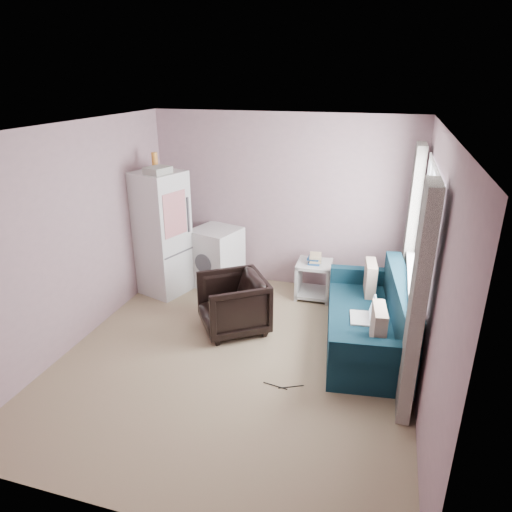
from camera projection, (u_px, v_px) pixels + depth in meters
The scene contains 8 objects.
room at pixel (237, 253), 4.67m from camera, with size 3.84×4.24×2.54m.
armchair at pixel (233, 301), 5.56m from camera, with size 0.75×0.71×0.78m, color black.
fridge at pixel (162, 233), 6.39m from camera, with size 0.76×0.76×2.00m.
washing_machine at pixel (216, 256), 6.75m from camera, with size 0.77×0.77×0.87m.
side_table at pixel (314, 277), 6.42m from camera, with size 0.49×0.49×0.65m.
sofa at pixel (372, 323), 5.22m from camera, with size 1.09×2.01×0.86m.
window_dressing at pixel (414, 260), 4.89m from camera, with size 0.17×2.62×2.18m.
floor_cables at pixel (283, 386), 4.64m from camera, with size 0.41×0.13×0.01m.
Camera 1 is at (1.42, -4.11, 2.96)m, focal length 32.00 mm.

